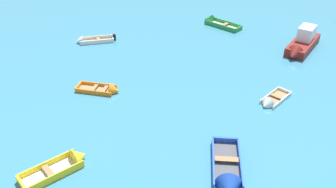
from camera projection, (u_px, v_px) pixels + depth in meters
rowboat_white_far_right at (88, 41)px, 34.11m from camera, size 3.86×1.48×1.01m
rowboat_orange_back_row_center at (107, 90)px, 26.50m from camera, size 3.43×2.11×1.08m
motor_launch_maroon_foreground_center at (302, 44)px, 32.42m from camera, size 4.98×5.44×2.28m
rowboat_yellow_midfield_right at (67, 163)px, 19.82m from camera, size 3.78×3.05×1.16m
rowboat_green_near_left at (214, 22)px, 38.24m from camera, size 3.85×4.13×1.23m
rowboat_white_outer_left at (270, 103)px, 25.13m from camera, size 2.95×2.72×1.00m
rowboat_blue_near_right at (228, 179)px, 18.83m from camera, size 2.32×4.63×1.42m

